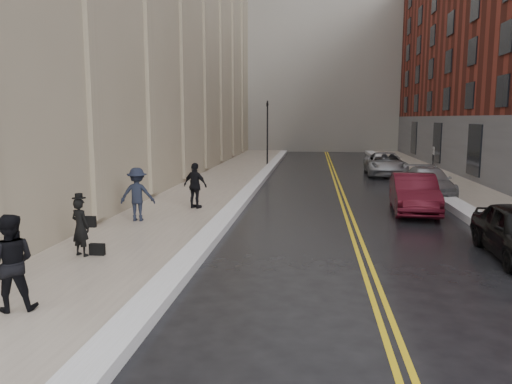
% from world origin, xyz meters
% --- Properties ---
extents(ground, '(160.00, 160.00, 0.00)m').
position_xyz_m(ground, '(0.00, 0.00, 0.00)').
color(ground, black).
rests_on(ground, ground).
extents(sidewalk_left, '(4.00, 64.00, 0.15)m').
position_xyz_m(sidewalk_left, '(-4.50, 16.00, 0.07)').
color(sidewalk_left, gray).
rests_on(sidewalk_left, ground).
extents(sidewalk_right, '(3.00, 64.00, 0.15)m').
position_xyz_m(sidewalk_right, '(9.00, 16.00, 0.07)').
color(sidewalk_right, gray).
rests_on(sidewalk_right, ground).
extents(lane_stripe_a, '(0.12, 64.00, 0.01)m').
position_xyz_m(lane_stripe_a, '(2.38, 16.00, 0.00)').
color(lane_stripe_a, gold).
rests_on(lane_stripe_a, ground).
extents(lane_stripe_b, '(0.12, 64.00, 0.01)m').
position_xyz_m(lane_stripe_b, '(2.62, 16.00, 0.00)').
color(lane_stripe_b, gold).
rests_on(lane_stripe_b, ground).
extents(snow_ridge_left, '(0.70, 60.80, 0.26)m').
position_xyz_m(snow_ridge_left, '(-2.20, 16.00, 0.13)').
color(snow_ridge_left, white).
rests_on(snow_ridge_left, ground).
extents(snow_ridge_right, '(0.85, 60.80, 0.30)m').
position_xyz_m(snow_ridge_right, '(7.15, 16.00, 0.15)').
color(snow_ridge_right, white).
rests_on(snow_ridge_right, ground).
extents(traffic_signal, '(0.18, 0.15, 5.20)m').
position_xyz_m(traffic_signal, '(-2.60, 30.00, 3.08)').
color(traffic_signal, black).
rests_on(traffic_signal, ground).
extents(parking_sign_far, '(0.06, 0.35, 2.23)m').
position_xyz_m(parking_sign_far, '(7.90, 20.00, 1.36)').
color(parking_sign_far, black).
rests_on(parking_sign_far, ground).
extents(car_maroon, '(2.03, 4.92, 1.59)m').
position_xyz_m(car_maroon, '(5.20, 11.32, 0.79)').
color(car_maroon, '#480C18').
rests_on(car_maroon, ground).
extents(car_silver_near, '(1.98, 4.87, 1.41)m').
position_xyz_m(car_silver_near, '(6.80, 16.00, 0.71)').
color(car_silver_near, '#999BA0').
rests_on(car_silver_near, ground).
extents(car_silver_far, '(2.63, 5.54, 1.53)m').
position_xyz_m(car_silver_far, '(5.93, 25.04, 0.76)').
color(car_silver_far, '#A1A3A9').
rests_on(car_silver_far, ground).
extents(pedestrian_main, '(0.68, 0.57, 1.59)m').
position_xyz_m(pedestrian_main, '(-5.17, 2.97, 0.94)').
color(pedestrian_main, black).
rests_on(pedestrian_main, sidewalk_left).
extents(pedestrian_a, '(1.12, 1.00, 1.90)m').
position_xyz_m(pedestrian_a, '(-4.72, -0.88, 1.10)').
color(pedestrian_a, black).
rests_on(pedestrian_a, sidewalk_left).
extents(pedestrian_b, '(1.33, 0.87, 1.94)m').
position_xyz_m(pedestrian_b, '(-5.27, 7.68, 1.12)').
color(pedestrian_b, black).
rests_on(pedestrian_b, sidewalk_left).
extents(pedestrian_c, '(1.20, 0.85, 1.89)m').
position_xyz_m(pedestrian_c, '(-3.77, 10.39, 1.10)').
color(pedestrian_c, black).
rests_on(pedestrian_c, sidewalk_left).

